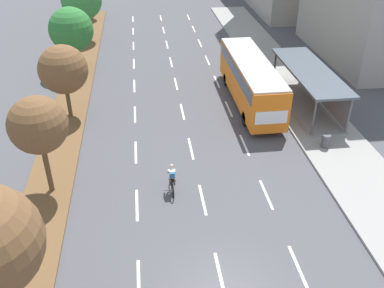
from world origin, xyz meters
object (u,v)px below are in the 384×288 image
(bus_shelter, at_px, (312,84))
(median_tree_third, at_px, (63,70))
(cyclist, at_px, (172,180))
(trash_bin, at_px, (326,141))
(median_tree_fourth, at_px, (71,30))
(bus, at_px, (251,77))
(median_tree_second, at_px, (38,125))

(bus_shelter, distance_m, median_tree_third, 17.72)
(cyclist, bearing_deg, trash_bin, 17.47)
(cyclist, distance_m, trash_bin, 10.47)
(cyclist, bearing_deg, median_tree_fourth, 110.97)
(cyclist, bearing_deg, median_tree_third, 124.48)
(median_tree_fourth, height_order, trash_bin, median_tree_fourth)
(median_tree_third, bearing_deg, bus, 3.24)
(bus_shelter, xyz_separation_m, median_tree_second, (-17.61, -8.17, 2.30))
(cyclist, height_order, median_tree_fourth, median_tree_fourth)
(bus_shelter, relative_size, trash_bin, 11.37)
(cyclist, relative_size, median_tree_fourth, 0.33)
(trash_bin, bearing_deg, cyclist, -162.53)
(bus_shelter, height_order, bus, bus)
(bus, relative_size, trash_bin, 13.28)
(cyclist, xyz_separation_m, median_tree_fourth, (-7.01, 18.30, 3.02))
(bus_shelter, bearing_deg, cyclist, -141.01)
(bus, bearing_deg, median_tree_fourth, 149.90)
(median_tree_third, relative_size, trash_bin, 6.14)
(median_tree_second, height_order, trash_bin, median_tree_second)
(bus, bearing_deg, median_tree_third, -176.76)
(bus, relative_size, median_tree_fourth, 2.02)
(median_tree_second, distance_m, trash_bin, 17.08)
(bus_shelter, height_order, cyclist, bus_shelter)
(median_tree_second, bearing_deg, cyclist, -6.83)
(median_tree_second, xyz_separation_m, trash_bin, (16.53, 2.36, -3.59))
(median_tree_second, height_order, median_tree_fourth, median_tree_fourth)
(bus_shelter, bearing_deg, bus, 162.64)
(trash_bin, bearing_deg, median_tree_fourth, 138.29)
(median_tree_second, height_order, median_tree_third, median_tree_second)
(median_tree_third, height_order, trash_bin, median_tree_third)
(median_tree_fourth, bearing_deg, trash_bin, -41.71)
(bus, distance_m, cyclist, 12.40)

